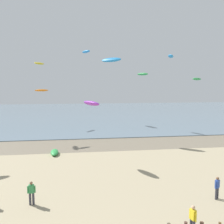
% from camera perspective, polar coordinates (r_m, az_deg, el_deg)
% --- Properties ---
extents(wet_sand_strip, '(120.00, 7.34, 0.01)m').
position_cam_1_polar(wet_sand_strip, '(34.52, -5.89, -7.76)').
color(wet_sand_strip, '#7A6D59').
rests_on(wet_sand_strip, ground).
extents(sea, '(160.00, 70.00, 0.10)m').
position_cam_1_polar(sea, '(72.61, -6.88, -0.22)').
color(sea, slate).
rests_on(sea, ground).
extents(person_nearest_camera, '(0.49, 0.38, 1.71)m').
position_cam_1_polar(person_nearest_camera, '(20.28, 23.59, -15.99)').
color(person_nearest_camera, '#383842').
rests_on(person_nearest_camera, ground).
extents(person_mid_beach, '(0.57, 0.25, 1.71)m').
position_cam_1_polar(person_mid_beach, '(18.82, -18.49, -17.57)').
color(person_mid_beach, '#383842').
rests_on(person_mid_beach, ground).
extents(person_by_waterline, '(0.31, 0.55, 1.71)m').
position_cam_1_polar(person_by_waterline, '(15.63, 18.53, -22.82)').
color(person_by_waterline, '#383842').
rests_on(person_by_waterline, ground).
extents(grounded_kite, '(1.10, 2.61, 0.51)m').
position_cam_1_polar(grounded_kite, '(30.69, -13.43, -9.24)').
color(grounded_kite, green).
rests_on(grounded_kite, ground).
extents(kite_aloft_0, '(2.35, 3.67, 0.61)m').
position_cam_1_polar(kite_aloft_0, '(56.13, -6.17, 14.00)').
color(kite_aloft_0, '#2384D1').
extents(kite_aloft_1, '(2.27, 2.67, 0.65)m').
position_cam_1_polar(kite_aloft_1, '(51.83, -16.83, 10.92)').
color(kite_aloft_1, yellow).
extents(kite_aloft_2, '(2.11, 1.52, 0.35)m').
position_cam_1_polar(kite_aloft_2, '(37.16, -16.34, 4.94)').
color(kite_aloft_2, orange).
extents(kite_aloft_4, '(1.35, 2.51, 0.65)m').
position_cam_1_polar(kite_aloft_4, '(38.31, 13.70, 12.68)').
color(kite_aloft_4, '#2384D1').
extents(kite_aloft_6, '(2.24, 3.03, 0.73)m').
position_cam_1_polar(kite_aloft_6, '(25.73, -4.91, 2.08)').
color(kite_aloft_6, purple).
extents(kite_aloft_7, '(3.39, 3.08, 0.99)m').
position_cam_1_polar(kite_aloft_7, '(37.13, -0.17, 12.22)').
color(kite_aloft_7, '#2384D1').
extents(kite_aloft_8, '(2.57, 2.20, 0.49)m').
position_cam_1_polar(kite_aloft_8, '(42.68, 19.41, 7.37)').
color(kite_aloft_8, green).
extents(kite_aloft_9, '(2.13, 2.90, 0.60)m').
position_cam_1_polar(kite_aloft_9, '(46.39, 7.25, 8.87)').
color(kite_aloft_9, green).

